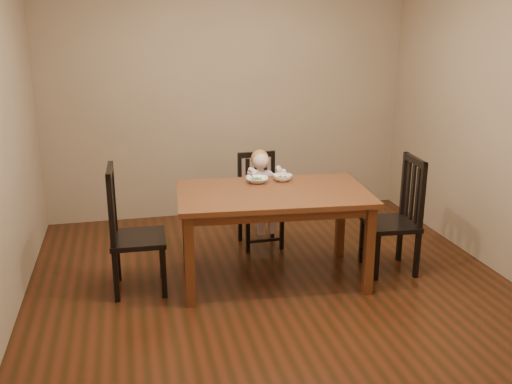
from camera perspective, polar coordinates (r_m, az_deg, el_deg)
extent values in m
cube|color=#421C0D|center=(4.82, 1.70, -9.44)|extent=(4.00, 4.00, 0.01)
cube|color=#90785B|center=(6.33, -2.84, 9.70)|extent=(4.00, 0.01, 2.70)
cube|color=#90785B|center=(2.57, 13.32, -1.40)|extent=(4.00, 0.01, 2.70)
cube|color=#90785B|center=(5.27, 23.54, 6.89)|extent=(0.01, 4.00, 2.70)
cube|color=#512913|center=(4.70, 1.70, -0.14)|extent=(1.64, 1.06, 0.04)
cube|color=#512913|center=(4.72, 1.69, -0.87)|extent=(1.50, 0.93, 0.08)
cube|color=#512913|center=(4.39, -6.64, -6.94)|extent=(0.08, 0.08, 0.74)
cube|color=#512913|center=(4.65, 11.24, -5.81)|extent=(0.08, 0.08, 0.74)
cube|color=#512913|center=(5.13, -6.97, -3.39)|extent=(0.08, 0.08, 0.74)
cube|color=#512913|center=(5.35, 8.43, -2.60)|extent=(0.08, 0.08, 0.74)
cube|color=black|center=(5.54, 0.46, -1.61)|extent=(0.40, 0.39, 0.04)
cube|color=black|center=(5.79, 1.64, -2.87)|extent=(0.04, 0.04, 0.36)
cube|color=black|center=(5.71, -1.61, -3.16)|extent=(0.04, 0.04, 0.36)
cube|color=black|center=(5.51, 2.59, -3.95)|extent=(0.04, 0.04, 0.36)
cube|color=black|center=(5.42, -0.82, -4.28)|extent=(0.04, 0.04, 0.36)
cube|color=black|center=(5.65, 1.68, 1.63)|extent=(0.04, 0.04, 0.51)
cube|color=black|center=(5.57, -1.65, 1.39)|extent=(0.04, 0.04, 0.51)
cube|color=black|center=(5.55, 0.03, 3.76)|extent=(0.37, 0.04, 0.05)
cube|color=black|center=(5.64, 0.90, 1.31)|extent=(0.04, 0.02, 0.43)
cube|color=black|center=(5.61, 0.03, 1.25)|extent=(0.04, 0.02, 0.43)
cube|color=black|center=(5.59, -0.85, 1.19)|extent=(0.04, 0.02, 0.43)
cube|color=black|center=(4.71, -11.69, -4.60)|extent=(0.44, 0.46, 0.04)
cube|color=black|center=(4.98, -13.67, -6.38)|extent=(0.04, 0.04, 0.42)
cube|color=black|center=(4.63, -13.82, -8.26)|extent=(0.04, 0.04, 0.42)
cube|color=black|center=(4.98, -9.41, -6.15)|extent=(0.04, 0.04, 0.42)
cube|color=black|center=(4.62, -9.21, -8.01)|extent=(0.04, 0.04, 0.42)
cube|color=black|center=(4.80, -14.12, -0.40)|extent=(0.04, 0.04, 0.58)
cube|color=black|center=(4.43, -14.31, -1.87)|extent=(0.04, 0.04, 0.58)
cube|color=black|center=(4.54, -14.45, 2.04)|extent=(0.05, 0.43, 0.06)
cube|color=black|center=(4.72, -14.14, -1.08)|extent=(0.02, 0.05, 0.50)
cube|color=black|center=(4.62, -14.18, -1.47)|extent=(0.02, 0.05, 0.50)
cube|color=black|center=(4.53, -14.24, -1.87)|extent=(0.02, 0.05, 0.50)
cube|color=black|center=(5.11, 13.29, -3.12)|extent=(0.45, 0.47, 0.04)
cube|color=black|center=(5.09, 15.80, -6.10)|extent=(0.04, 0.04, 0.41)
cube|color=black|center=(5.41, 14.18, -4.57)|extent=(0.04, 0.04, 0.41)
cube|color=black|center=(4.96, 11.97, -6.44)|extent=(0.04, 0.04, 0.41)
cube|color=black|center=(5.29, 10.55, -4.85)|extent=(0.04, 0.04, 0.41)
cube|color=black|center=(4.92, 16.28, -0.38)|extent=(0.04, 0.04, 0.57)
cube|color=black|center=(5.25, 14.59, 0.83)|extent=(0.04, 0.04, 0.57)
cube|color=black|center=(5.02, 15.63, 3.04)|extent=(0.07, 0.42, 0.06)
cube|color=black|center=(5.00, 15.84, -0.41)|extent=(0.02, 0.05, 0.49)
cube|color=black|center=(5.09, 15.38, -0.08)|extent=(0.02, 0.05, 0.49)
cube|color=black|center=(5.18, 14.94, 0.24)|extent=(0.02, 0.05, 0.49)
imported|color=white|center=(4.93, 0.13, 1.22)|extent=(0.23, 0.23, 0.05)
imported|color=white|center=(4.99, 2.68, 1.44)|extent=(0.22, 0.22, 0.05)
cube|color=silver|center=(4.90, -0.30, 1.44)|extent=(0.05, 0.13, 0.05)
cube|color=silver|center=(4.90, -0.30, 1.26)|extent=(0.04, 0.04, 0.01)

